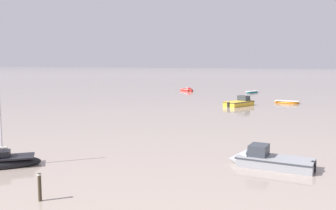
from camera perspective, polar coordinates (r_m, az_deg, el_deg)
motorboat_moored_1 at (r=26.62m, az=14.13°, el=-8.28°), size 5.86×2.23×2.18m
motorboat_moored_2 at (r=62.18m, az=11.24°, el=0.26°), size 4.35×6.68×2.40m
motorboat_moored_3 at (r=91.03m, az=3.05°, el=2.24°), size 4.29×3.71×1.46m
rowboat_moored_2 at (r=87.90m, az=12.68°, el=1.91°), size 2.76×4.12×0.62m
rowboat_moored_4 at (r=67.19m, az=17.60°, el=0.38°), size 4.19×1.45×0.66m
mooring_post_left at (r=20.60m, az=-18.91°, el=-11.80°), size 0.22×0.22×1.61m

